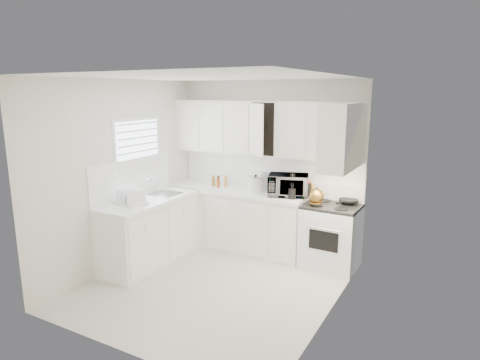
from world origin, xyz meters
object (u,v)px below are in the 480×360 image
Objects in this scene: stove at (331,228)px; dish_rack at (130,195)px; utensil_crock at (292,186)px; rice_cooker at (256,183)px; microwave at (288,183)px; tea_kettle at (316,195)px.

dish_rack is (-2.36, -1.41, 0.49)m from stove.
utensil_crock is at bearing 46.86° from dish_rack.
dish_rack is (-1.17, -1.44, -0.02)m from rice_cooker.
utensil_crock is (0.65, -0.14, 0.05)m from rice_cooker.
microwave is 0.18m from utensil_crock.
utensil_crock reaches higher than dish_rack.
rice_cooker is (-1.20, 0.03, 0.50)m from stove.
stove is at bearing -11.22° from rice_cooker.
utensil_crock reaches higher than tea_kettle.
tea_kettle is 0.70× the size of utensil_crock.
tea_kettle is at bearing -6.90° from utensil_crock.
rice_cooker is 0.70× the size of utensil_crock.
utensil_crock is (0.12, -0.14, -0.01)m from microwave.
rice_cooker reaches higher than stove.
tea_kettle reaches higher than stove.
rice_cooker is 1.86m from dish_rack.
dish_rack is at bearing -158.28° from microwave.
dish_rack is at bearing -158.92° from tea_kettle.
utensil_crock is 2.23m from dish_rack.
microwave is at bearing 51.45° from dish_rack.
stove is at bearing 11.80° from utensil_crock.
microwave reaches higher than utensil_crock.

